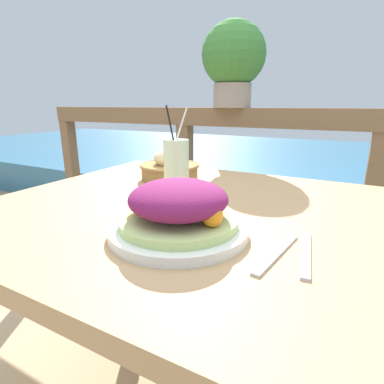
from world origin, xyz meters
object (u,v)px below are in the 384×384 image
salad_plate (178,211)px  bread_basket (170,167)px  potted_plant (233,60)px  drink_glass (176,166)px

salad_plate → bread_basket: salad_plate is taller
bread_basket → potted_plant: 0.68m
salad_plate → potted_plant: (-0.25, 0.94, 0.41)m
drink_glass → bread_basket: size_ratio=1.20×
salad_plate → potted_plant: potted_plant is taller
salad_plate → potted_plant: bearing=104.7°
salad_plate → bread_basket: 0.48m
bread_basket → potted_plant: potted_plant is taller
salad_plate → bread_basket: bearing=124.1°
bread_basket → potted_plant: (0.02, 0.54, 0.42)m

